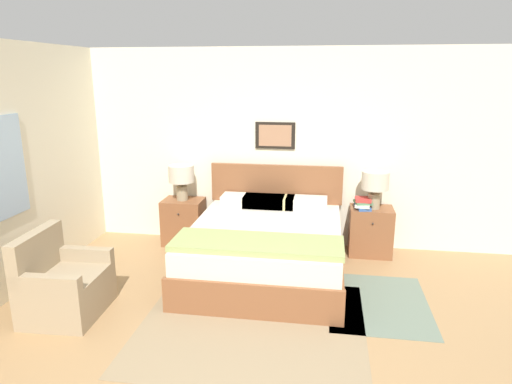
% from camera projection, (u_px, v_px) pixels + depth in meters
% --- Properties ---
extents(wall_back, '(7.77, 0.09, 2.60)m').
position_uv_depth(wall_back, '(289.00, 149.00, 6.02)').
color(wall_back, beige).
rests_on(wall_back, ground_plane).
extents(wall_left, '(0.08, 5.60, 2.60)m').
position_uv_depth(wall_left, '(22.00, 167.00, 4.86)').
color(wall_left, beige).
rests_on(wall_left, ground_plane).
extents(area_rug_main, '(2.07, 1.90, 0.01)m').
position_uv_depth(area_rug_main, '(252.00, 325.00, 4.23)').
color(area_rug_main, '#897556').
rests_on(area_rug_main, ground_plane).
extents(area_rug_bedside, '(0.99, 1.30, 0.01)m').
position_uv_depth(area_rug_bedside, '(378.00, 303.00, 4.65)').
color(area_rug_bedside, slate).
rests_on(area_rug_bedside, ground_plane).
extents(bed, '(1.74, 2.05, 1.10)m').
position_uv_depth(bed, '(266.00, 247.00, 5.26)').
color(bed, brown).
rests_on(bed, ground_plane).
extents(armchair, '(0.69, 0.80, 0.82)m').
position_uv_depth(armchair, '(63.00, 286.00, 4.39)').
color(armchair, '#998466').
rests_on(armchair, ground_plane).
extents(nightstand_near_window, '(0.54, 0.43, 0.62)m').
position_uv_depth(nightstand_near_window, '(184.00, 222.00, 6.21)').
color(nightstand_near_window, brown).
rests_on(nightstand_near_window, ground_plane).
extents(nightstand_by_door, '(0.54, 0.43, 0.62)m').
position_uv_depth(nightstand_by_door, '(370.00, 231.00, 5.84)').
color(nightstand_by_door, brown).
rests_on(nightstand_by_door, ground_plane).
extents(table_lamp_near_window, '(0.34, 0.34, 0.47)m').
position_uv_depth(table_lamp_near_window, '(181.00, 176.00, 6.04)').
color(table_lamp_near_window, gray).
rests_on(table_lamp_near_window, nightstand_near_window).
extents(table_lamp_by_door, '(0.34, 0.34, 0.47)m').
position_uv_depth(table_lamp_by_door, '(375.00, 183.00, 5.66)').
color(table_lamp_by_door, gray).
rests_on(table_lamp_by_door, nightstand_by_door).
extents(book_thick_bottom, '(0.21, 0.30, 0.04)m').
position_uv_depth(book_thick_bottom, '(363.00, 207.00, 5.73)').
color(book_thick_bottom, '#335693').
rests_on(book_thick_bottom, nightstand_by_door).
extents(book_hardcover_middle, '(0.21, 0.30, 0.03)m').
position_uv_depth(book_hardcover_middle, '(363.00, 204.00, 5.73)').
color(book_hardcover_middle, silver).
rests_on(book_hardcover_middle, book_thick_bottom).
extents(book_novel_upper, '(0.24, 0.25, 0.03)m').
position_uv_depth(book_novel_upper, '(363.00, 202.00, 5.72)').
color(book_novel_upper, '#4C7551').
rests_on(book_novel_upper, book_hardcover_middle).
extents(book_slim_near_top, '(0.19, 0.21, 0.04)m').
position_uv_depth(book_slim_near_top, '(363.00, 200.00, 5.71)').
color(book_slim_near_top, '#B7332D').
rests_on(book_slim_near_top, book_novel_upper).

